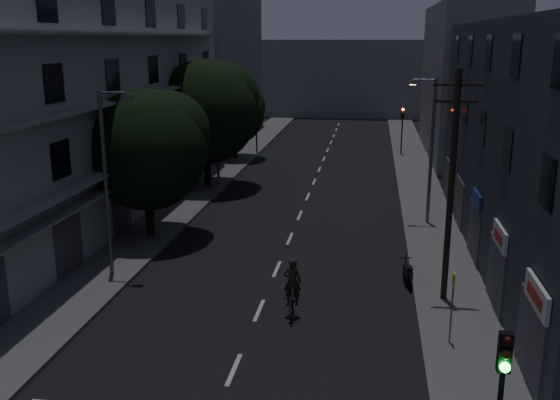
% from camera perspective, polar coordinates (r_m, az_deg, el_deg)
% --- Properties ---
extents(ground, '(160.00, 160.00, 0.00)m').
position_cam_1_polar(ground, '(41.86, 2.62, 0.46)').
color(ground, black).
rests_on(ground, ground).
extents(sidewalk_left, '(3.00, 90.00, 0.15)m').
position_cam_1_polar(sidewalk_left, '(43.22, -7.32, 0.92)').
color(sidewalk_left, '#565659').
rests_on(sidewalk_left, ground).
extents(sidewalk_right, '(3.00, 90.00, 0.15)m').
position_cam_1_polar(sidewalk_right, '(41.79, 12.90, 0.18)').
color(sidewalk_right, '#565659').
rests_on(sidewalk_right, ground).
extents(lane_markings, '(0.15, 60.50, 0.01)m').
position_cam_1_polar(lane_markings, '(47.92, 3.39, 2.28)').
color(lane_markings, beige).
rests_on(lane_markings, ground).
extents(building_left, '(7.00, 36.00, 14.00)m').
position_cam_1_polar(building_left, '(37.19, -17.37, 8.98)').
color(building_left, '#A6A6A1').
rests_on(building_left, ground).
extents(building_right, '(6.19, 28.00, 11.00)m').
position_cam_1_polar(building_right, '(30.80, 23.32, 4.60)').
color(building_right, '#2B323B').
rests_on(building_right, ground).
extents(building_far_left, '(6.00, 20.00, 16.00)m').
position_cam_1_polar(building_far_left, '(65.43, -5.91, 12.59)').
color(building_far_left, slate).
rests_on(building_far_left, ground).
extents(building_far_right, '(6.00, 20.00, 13.00)m').
position_cam_1_polar(building_far_right, '(58.06, 16.56, 10.35)').
color(building_far_right, slate).
rests_on(building_far_right, ground).
extents(building_far_end, '(24.00, 8.00, 10.00)m').
position_cam_1_polar(building_far_end, '(85.65, 5.82, 11.04)').
color(building_far_end, slate).
rests_on(building_far_end, ground).
extents(tree_near, '(6.21, 6.21, 7.66)m').
position_cam_1_polar(tree_near, '(32.46, -12.02, 4.94)').
color(tree_near, black).
rests_on(tree_near, sidewalk_left).
extents(tree_mid, '(7.10, 7.10, 8.73)m').
position_cam_1_polar(tree_mid, '(43.19, -6.70, 8.38)').
color(tree_mid, black).
rests_on(tree_mid, sidewalk_left).
extents(tree_far, '(5.13, 5.13, 6.34)m').
position_cam_1_polar(tree_far, '(53.77, -4.14, 8.06)').
color(tree_far, black).
rests_on(tree_far, sidewalk_left).
extents(traffic_signal_near, '(0.28, 0.37, 4.10)m').
position_cam_1_polar(traffic_signal_near, '(14.61, 19.65, -15.47)').
color(traffic_signal_near, black).
rests_on(traffic_signal_near, sidewalk_right).
extents(traffic_signal_far_right, '(0.28, 0.37, 4.10)m').
position_cam_1_polar(traffic_signal_far_right, '(56.52, 11.13, 7.10)').
color(traffic_signal_far_right, black).
rests_on(traffic_signal_far_right, sidewalk_right).
extents(traffic_signal_far_left, '(0.28, 0.37, 4.10)m').
position_cam_1_polar(traffic_signal_far_left, '(56.50, -2.17, 7.36)').
color(traffic_signal_far_left, black).
rests_on(traffic_signal_far_left, sidewalk_left).
extents(street_lamp_left_near, '(1.51, 0.25, 8.00)m').
position_cam_1_polar(street_lamp_left_near, '(27.40, -15.48, 2.24)').
color(street_lamp_left_near, '#5C5D64').
rests_on(street_lamp_left_near, sidewalk_left).
extents(street_lamp_right, '(1.51, 0.25, 8.00)m').
position_cam_1_polar(street_lamp_right, '(35.14, 13.53, 5.00)').
color(street_lamp_right, slate).
rests_on(street_lamp_right, sidewalk_right).
extents(street_lamp_left_far, '(1.51, 0.25, 8.00)m').
position_cam_1_polar(street_lamp_left_far, '(45.66, -5.63, 7.47)').
color(street_lamp_left_far, '#515358').
rests_on(street_lamp_left_far, sidewalk_left).
extents(utility_pole, '(1.80, 0.24, 9.00)m').
position_cam_1_polar(utility_pole, '(24.57, 15.40, 1.50)').
color(utility_pole, black).
rests_on(utility_pole, sidewalk_right).
extents(bus_stop_sign, '(0.06, 0.35, 2.52)m').
position_cam_1_polar(bus_stop_sign, '(21.85, 15.52, -8.36)').
color(bus_stop_sign, '#595B60').
rests_on(bus_stop_sign, sidewalk_right).
extents(motorcycle, '(0.53, 1.83, 1.17)m').
position_cam_1_polar(motorcycle, '(27.19, 11.60, -6.73)').
color(motorcycle, black).
rests_on(motorcycle, ground).
extents(cyclist, '(0.82, 1.89, 2.32)m').
position_cam_1_polar(cyclist, '(23.70, 1.12, -8.86)').
color(cyclist, black).
rests_on(cyclist, ground).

